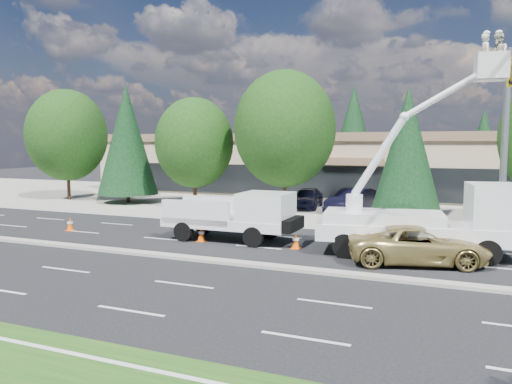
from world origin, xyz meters
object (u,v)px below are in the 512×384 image
at_px(minivan, 418,245).
at_px(signal_mast, 510,109).
at_px(bucket_truck, 437,210).
at_px(utility_pickup, 237,221).

bearing_deg(minivan, signal_mast, -52.73).
relative_size(signal_mast, minivan, 1.93).
bearing_deg(bucket_truck, minivan, -119.09).
xyz_separation_m(utility_pickup, minivan, (8.32, -1.40, -0.24)).
xyz_separation_m(bucket_truck, minivan, (-0.56, -1.52, -1.18)).
height_order(signal_mast, bucket_truck, signal_mast).
xyz_separation_m(signal_mast, minivan, (-3.25, -4.24, -5.32)).
bearing_deg(signal_mast, bucket_truck, -134.66).
bearing_deg(bucket_truck, utility_pickup, 171.82).
bearing_deg(utility_pickup, bucket_truck, 0.48).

